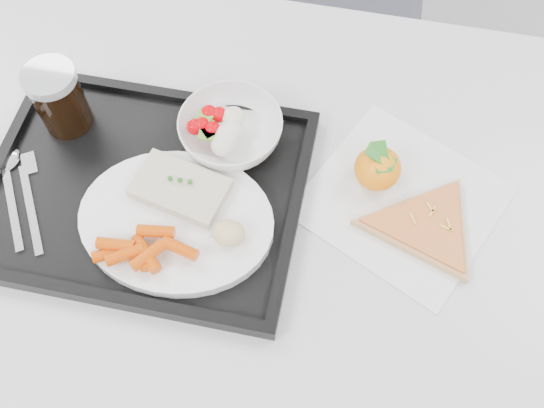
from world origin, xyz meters
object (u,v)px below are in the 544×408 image
Objects in this scene: salad_bowl at (231,130)px; pizza_slice at (426,226)px; cola_glass at (58,98)px; tangerine at (378,168)px; dinner_plate at (177,221)px; tray at (145,191)px; table at (257,219)px.

pizza_slice is (0.30, -0.09, -0.03)m from salad_bowl.
cola_glass reaches higher than tangerine.
dinner_plate is 0.16m from salad_bowl.
tangerine is 0.11m from pizza_slice.
cola_glass is 0.55m from pizza_slice.
tray is at bearing -164.70° from tangerine.
table is at bearing -159.31° from tangerine.
cola_glass is (-0.30, 0.07, 0.14)m from table.
tangerine is (0.26, 0.13, 0.01)m from dinner_plate.
tray reaches higher than pizza_slice.
table is 11.11× the size of cola_glass.
salad_bowl is 0.22m from tangerine.
salad_bowl reaches higher than pizza_slice.
tray is 6.23× the size of tangerine.
salad_bowl is (-0.05, 0.08, 0.11)m from table.
pizza_slice is at bearing -7.30° from cola_glass.
dinner_plate is at bearing -168.86° from pizza_slice.
pizza_slice is (0.40, 0.02, 0.00)m from tray.
cola_glass is 0.46× the size of pizza_slice.
tray is at bearing 144.06° from dinner_plate.
dinner_plate is 3.74× the size of tangerine.
tangerine is at bearing 140.13° from pizza_slice.
tray is 1.92× the size of pizza_slice.
dinner_plate is at bearing -35.94° from tray.
tangerine is (0.47, -0.00, -0.04)m from cola_glass.
dinner_plate reaches higher than table.
cola_glass is at bearing 146.74° from dinner_plate.
table is 4.44× the size of dinner_plate.
dinner_plate is 0.35m from pizza_slice.
dinner_plate is (-0.10, -0.07, 0.09)m from table.
table is 0.25m from pizza_slice.
pizza_slice is (0.08, -0.07, -0.02)m from tangerine.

